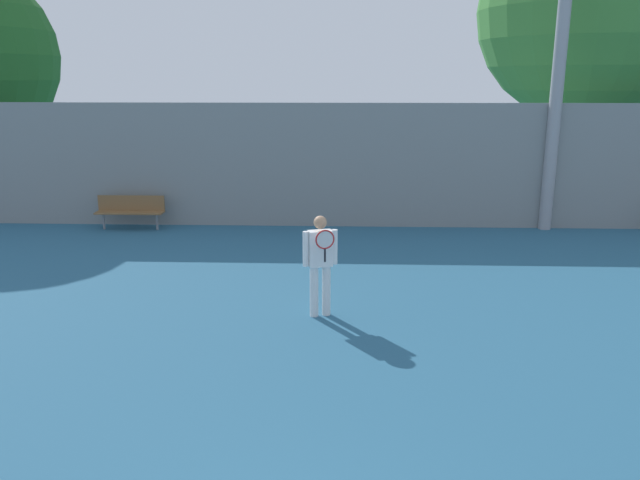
# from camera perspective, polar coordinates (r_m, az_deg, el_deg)

# --- Properties ---
(tennis_player) EXTENTS (0.56, 0.48, 1.70)m
(tennis_player) POSITION_cam_1_polar(r_m,az_deg,el_deg) (10.14, 0.03, -1.81)
(tennis_player) COLOR silver
(tennis_player) RESTS_ON ground_plane
(bench_courtside_far) EXTENTS (1.76, 0.40, 0.87)m
(bench_courtside_far) POSITION_cam_1_polar(r_m,az_deg,el_deg) (17.02, -16.94, 2.77)
(bench_courtside_far) COLOR brown
(bench_courtside_far) RESTS_ON ground_plane
(back_fence) EXTENTS (35.28, 0.06, 3.23)m
(back_fence) POSITION_cam_1_polar(r_m,az_deg,el_deg) (16.42, 0.55, 6.80)
(back_fence) COLOR gray
(back_fence) RESTS_ON ground_plane
(tree_green_tall) EXTENTS (6.45, 6.45, 9.02)m
(tree_green_tall) POSITION_cam_1_polar(r_m,az_deg,el_deg) (21.19, 23.33, 18.69)
(tree_green_tall) COLOR brown
(tree_green_tall) RESTS_ON ground_plane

